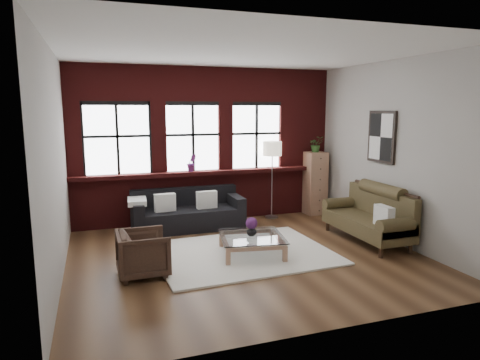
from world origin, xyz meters
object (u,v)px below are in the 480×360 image
object	(u,v)px
coffee_table	(251,246)
drawer_chest	(315,183)
dark_sofa	(188,209)
armchair	(143,253)
vase	(252,231)
vintage_settee	(367,214)
floor_lamp	(272,177)

from	to	relation	value
coffee_table	drawer_chest	bearing A→B (deg)	43.02
dark_sofa	armchair	size ratio (longest dim) A/B	3.02
coffee_table	vase	distance (m)	0.25
coffee_table	armchair	bearing A→B (deg)	-170.36
vintage_settee	armchair	xyz separation A→B (m)	(-3.96, -0.33, -0.18)
vintage_settee	coffee_table	size ratio (longest dim) A/B	1.89
drawer_chest	coffee_table	bearing A→B (deg)	-136.98
coffee_table	drawer_chest	distance (m)	3.23
dark_sofa	vintage_settee	bearing A→B (deg)	-32.98
vintage_settee	coffee_table	world-z (taller)	vintage_settee
armchair	floor_lamp	world-z (taller)	floor_lamp
dark_sofa	vase	size ratio (longest dim) A/B	12.67
vase	floor_lamp	world-z (taller)	floor_lamp
coffee_table	floor_lamp	distance (m)	2.59
vase	drawer_chest	world-z (taller)	drawer_chest
dark_sofa	vase	bearing A→B (deg)	-71.07
coffee_table	drawer_chest	xyz separation A→B (m)	(2.33, 2.17, 0.54)
dark_sofa	drawer_chest	world-z (taller)	drawer_chest
vintage_settee	floor_lamp	xyz separation A→B (m)	(-0.94, 2.10, 0.40)
armchair	floor_lamp	distance (m)	3.92
vintage_settee	drawer_chest	world-z (taller)	drawer_chest
drawer_chest	floor_lamp	bearing A→B (deg)	-178.11
dark_sofa	vintage_settee	xyz separation A→B (m)	(2.85, -1.85, 0.12)
vintage_settee	coffee_table	distance (m)	2.23
floor_lamp	vase	bearing A→B (deg)	-120.56
dark_sofa	armchair	xyz separation A→B (m)	(-1.11, -2.18, -0.07)
drawer_chest	floor_lamp	world-z (taller)	floor_lamp
vase	dark_sofa	bearing A→B (deg)	108.93
floor_lamp	drawer_chest	bearing A→B (deg)	1.89
dark_sofa	coffee_table	distance (m)	2.00
armchair	coffee_table	distance (m)	1.79
vintage_settee	coffee_table	bearing A→B (deg)	-179.13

